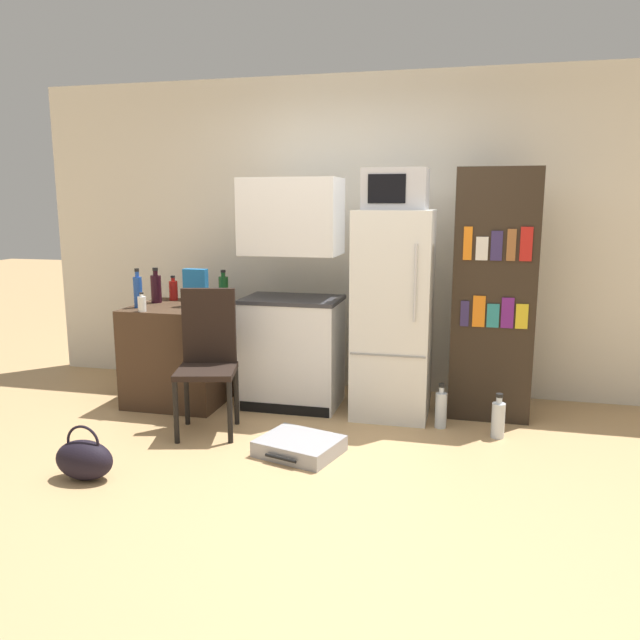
{
  "coord_description": "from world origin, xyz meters",
  "views": [
    {
      "loc": [
        0.85,
        -3.31,
        1.62
      ],
      "look_at": [
        -0.16,
        0.85,
        0.8
      ],
      "focal_mm": 35.0,
      "sensor_mm": 36.0,
      "label": 1
    }
  ],
  "objects_px": {
    "bottle_ketchup_red": "(173,290)",
    "chair": "(208,350)",
    "refrigerator": "(393,314)",
    "microwave": "(396,189)",
    "water_bottle_front": "(441,409)",
    "side_table": "(181,353)",
    "bottle_milk_white": "(142,304)",
    "bottle_blue_soda": "(138,291)",
    "bottle_wine_dark": "(156,288)",
    "suitcase_large_flat": "(299,446)",
    "bottle_green_tall": "(224,288)",
    "cereal_box": "(196,288)",
    "bookshelf": "(493,296)",
    "water_bottle_middle": "(498,419)",
    "kitchen_hutch": "(292,304)",
    "handbag": "(84,459)"
  },
  "relations": [
    {
      "from": "bookshelf",
      "to": "suitcase_large_flat",
      "type": "bearing_deg",
      "value": -138.67
    },
    {
      "from": "refrigerator",
      "to": "bottle_green_tall",
      "type": "distance_m",
      "value": 1.48
    },
    {
      "from": "refrigerator",
      "to": "microwave",
      "type": "relative_size",
      "value": 3.4
    },
    {
      "from": "bottle_ketchup_red",
      "to": "water_bottle_front",
      "type": "bearing_deg",
      "value": -9.77
    },
    {
      "from": "water_bottle_front",
      "to": "side_table",
      "type": "bearing_deg",
      "value": 176.06
    },
    {
      "from": "cereal_box",
      "to": "suitcase_large_flat",
      "type": "relative_size",
      "value": 0.51
    },
    {
      "from": "microwave",
      "to": "water_bottle_front",
      "type": "xyz_separation_m",
      "value": [
        0.39,
        -0.23,
        -1.57
      ]
    },
    {
      "from": "side_table",
      "to": "bottle_milk_white",
      "type": "height_order",
      "value": "bottle_milk_white"
    },
    {
      "from": "bottle_ketchup_red",
      "to": "bottle_blue_soda",
      "type": "bearing_deg",
      "value": -103.53
    },
    {
      "from": "bottle_blue_soda",
      "to": "suitcase_large_flat",
      "type": "height_order",
      "value": "bottle_blue_soda"
    },
    {
      "from": "bottle_wine_dark",
      "to": "water_bottle_middle",
      "type": "xyz_separation_m",
      "value": [
        2.75,
        -0.35,
        -0.78
      ]
    },
    {
      "from": "bookshelf",
      "to": "bottle_blue_soda",
      "type": "height_order",
      "value": "bookshelf"
    },
    {
      "from": "bottle_ketchup_red",
      "to": "bottle_wine_dark",
      "type": "distance_m",
      "value": 0.17
    },
    {
      "from": "refrigerator",
      "to": "bottle_blue_soda",
      "type": "xyz_separation_m",
      "value": [
        -1.99,
        -0.24,
        0.15
      ]
    },
    {
      "from": "side_table",
      "to": "suitcase_large_flat",
      "type": "relative_size",
      "value": 1.34
    },
    {
      "from": "chair",
      "to": "bookshelf",
      "type": "bearing_deg",
      "value": 7.03
    },
    {
      "from": "side_table",
      "to": "bottle_milk_white",
      "type": "bearing_deg",
      "value": -114.83
    },
    {
      "from": "chair",
      "to": "side_table",
      "type": "bearing_deg",
      "value": 116.89
    },
    {
      "from": "handbag",
      "to": "bottle_green_tall",
      "type": "bearing_deg",
      "value": 85.26
    },
    {
      "from": "bottle_ketchup_red",
      "to": "chair",
      "type": "height_order",
      "value": "chair"
    },
    {
      "from": "bottle_milk_white",
      "to": "bottle_wine_dark",
      "type": "bearing_deg",
      "value": 103.73
    },
    {
      "from": "suitcase_large_flat",
      "to": "microwave",
      "type": "bearing_deg",
      "value": 78.97
    },
    {
      "from": "bottle_milk_white",
      "to": "water_bottle_middle",
      "type": "xyz_separation_m",
      "value": [
        2.65,
        0.07,
        -0.72
      ]
    },
    {
      "from": "bottle_blue_soda",
      "to": "chair",
      "type": "xyz_separation_m",
      "value": [
        0.75,
        -0.4,
        -0.34
      ]
    },
    {
      "from": "side_table",
      "to": "bookshelf",
      "type": "relative_size",
      "value": 0.43
    },
    {
      "from": "bookshelf",
      "to": "bottle_wine_dark",
      "type": "distance_m",
      "value": 2.69
    },
    {
      "from": "bookshelf",
      "to": "cereal_box",
      "type": "relative_size",
      "value": 6.19
    },
    {
      "from": "handbag",
      "to": "water_bottle_middle",
      "type": "relative_size",
      "value": 1.14
    },
    {
      "from": "microwave",
      "to": "kitchen_hutch",
      "type": "bearing_deg",
      "value": 177.92
    },
    {
      "from": "bottle_ketchup_red",
      "to": "bottle_milk_white",
      "type": "height_order",
      "value": "bottle_ketchup_red"
    },
    {
      "from": "cereal_box",
      "to": "chair",
      "type": "xyz_separation_m",
      "value": [
        0.33,
        -0.55,
        -0.36
      ]
    },
    {
      "from": "bookshelf",
      "to": "bottle_wine_dark",
      "type": "bearing_deg",
      "value": -177.68
    },
    {
      "from": "bottle_wine_dark",
      "to": "suitcase_large_flat",
      "type": "relative_size",
      "value": 0.49
    },
    {
      "from": "microwave",
      "to": "side_table",
      "type": "bearing_deg",
      "value": -177.22
    },
    {
      "from": "handbag",
      "to": "cereal_box",
      "type": "bearing_deg",
      "value": 88.24
    },
    {
      "from": "bottle_blue_soda",
      "to": "handbag",
      "type": "bearing_deg",
      "value": -74.54
    },
    {
      "from": "bottle_blue_soda",
      "to": "suitcase_large_flat",
      "type": "bearing_deg",
      "value": -24.67
    },
    {
      "from": "suitcase_large_flat",
      "to": "bottle_green_tall",
      "type": "bearing_deg",
      "value": 146.12
    },
    {
      "from": "bottle_wine_dark",
      "to": "microwave",
      "type": "bearing_deg",
      "value": -0.4
    },
    {
      "from": "refrigerator",
      "to": "microwave",
      "type": "height_order",
      "value": "microwave"
    },
    {
      "from": "bottle_ketchup_red",
      "to": "handbag",
      "type": "height_order",
      "value": "bottle_ketchup_red"
    },
    {
      "from": "cereal_box",
      "to": "suitcase_large_flat",
      "type": "bearing_deg",
      "value": -38.01
    },
    {
      "from": "chair",
      "to": "refrigerator",
      "type": "bearing_deg",
      "value": 13.24
    },
    {
      "from": "bottle_milk_white",
      "to": "bottle_green_tall",
      "type": "bearing_deg",
      "value": 57.3
    },
    {
      "from": "kitchen_hutch",
      "to": "suitcase_large_flat",
      "type": "xyz_separation_m",
      "value": [
        0.32,
        -0.96,
        -0.77
      ]
    },
    {
      "from": "bottle_green_tall",
      "to": "kitchen_hutch",
      "type": "bearing_deg",
      "value": -16.85
    },
    {
      "from": "microwave",
      "to": "cereal_box",
      "type": "distance_m",
      "value": 1.74
    },
    {
      "from": "bottle_milk_white",
      "to": "suitcase_large_flat",
      "type": "distance_m",
      "value": 1.69
    },
    {
      "from": "refrigerator",
      "to": "bottle_wine_dark",
      "type": "height_order",
      "value": "refrigerator"
    },
    {
      "from": "bottle_green_tall",
      "to": "suitcase_large_flat",
      "type": "height_order",
      "value": "bottle_green_tall"
    }
  ]
}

